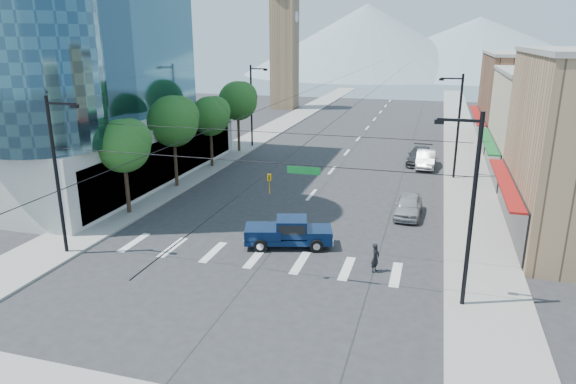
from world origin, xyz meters
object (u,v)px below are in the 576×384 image
parked_car_near (408,206)px  parked_car_far (420,156)px  pickup_truck (288,232)px  pedestrian (375,258)px  parked_car_mid (426,159)px

parked_car_near → parked_car_far: (0.12, 15.94, 0.04)m
pickup_truck → pedestrian: size_ratio=3.44×
pickup_truck → parked_car_far: pickup_truck is taller
parked_car_mid → parked_car_near: bearing=-91.8°
parked_car_mid → pedestrian: bearing=-93.4°
parked_car_near → parked_car_mid: parked_car_mid is taller
pickup_truck → pedestrian: 5.74m
parked_car_near → pickup_truck: bearing=-129.0°
parked_car_near → parked_car_far: size_ratio=0.81×
pedestrian → parked_car_near: size_ratio=0.37×
parked_car_near → pedestrian: bearing=-94.8°
pickup_truck → parked_car_far: 24.33m
pedestrian → parked_car_far: (1.23, 25.43, -0.01)m
pickup_truck → parked_car_mid: bearing=56.1°
pickup_truck → pedestrian: pickup_truck is taller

